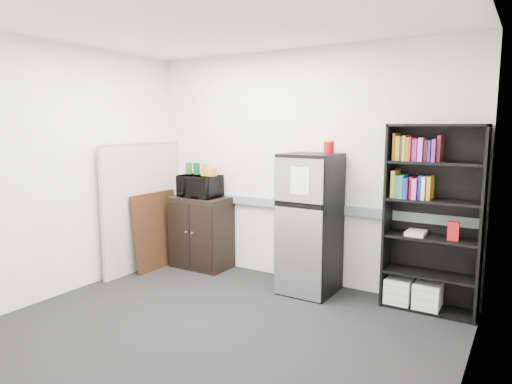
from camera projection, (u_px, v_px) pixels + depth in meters
floor at (212, 334)px, 4.05m from camera, size 4.00×4.00×0.00m
wall_back at (300, 167)px, 5.34m from camera, size 4.00×0.02×2.70m
wall_right at (468, 204)px, 2.83m from camera, size 0.02×3.50×2.70m
wall_left at (60, 171)px, 4.88m from camera, size 0.02×3.50×2.70m
ceiling at (208, 17)px, 3.66m from camera, size 4.00×3.50×0.02m
electrical_raceway at (299, 205)px, 5.37m from camera, size 3.92×0.05×0.10m
wall_note at (274, 149)px, 5.48m from camera, size 0.14×0.00×0.10m
bookshelf at (431, 214)px, 4.46m from camera, size 0.90×0.34×1.85m
cubicle_partition at (142, 206)px, 5.82m from camera, size 0.06×1.30×1.62m
cabinet at (201, 232)px, 5.91m from camera, size 0.74×0.49×0.93m
microwave at (200, 186)px, 5.81m from camera, size 0.53×0.37×0.28m
snack_box_a at (189, 168)px, 5.92m from camera, size 0.07×0.05×0.15m
snack_box_b at (196, 169)px, 5.85m from camera, size 0.07×0.05×0.15m
snack_box_c at (205, 170)px, 5.78m from camera, size 0.08×0.06×0.14m
snack_bag at (209, 172)px, 5.69m from camera, size 0.18×0.11×0.10m
refrigerator at (310, 224)px, 5.00m from camera, size 0.58×0.61×1.54m
coffee_can at (329, 146)px, 4.90m from camera, size 0.12×0.12×0.16m
framed_poster at (157, 230)px, 5.89m from camera, size 0.15×0.77×0.98m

